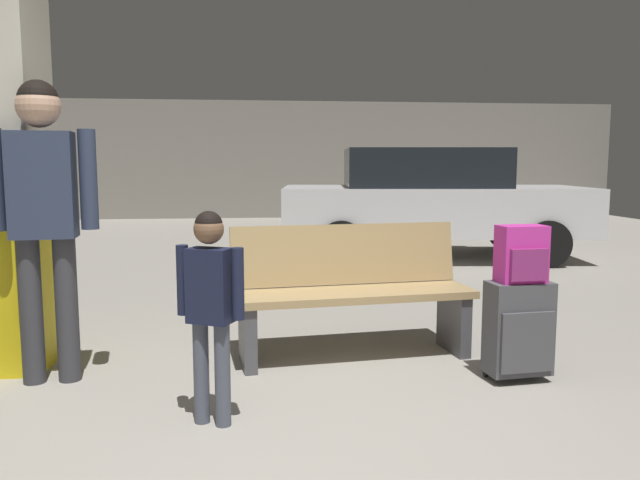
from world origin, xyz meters
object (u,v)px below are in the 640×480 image
at_px(adult, 43,199).
at_px(parked_car_near, 430,200).
at_px(child, 210,295).
at_px(backpack_bright, 522,255).
at_px(suitcase, 519,329).
at_px(bench, 352,292).

height_order(adult, parked_car_near, adult).
bearing_deg(child, backpack_bright, 13.69).
bearing_deg(child, suitcase, 13.71).
relative_size(child, parked_car_near, 0.25).
bearing_deg(suitcase, child, -166.29).
relative_size(suitcase, adult, 0.34).
distance_m(backpack_bright, child, 1.86).
bearing_deg(adult, suitcase, -6.08).
height_order(bench, backpack_bright, backpack_bright).
relative_size(bench, suitcase, 2.73).
bearing_deg(adult, child, -36.49).
distance_m(bench, backpack_bright, 1.15).
bearing_deg(adult, parked_car_near, 51.35).
xyz_separation_m(adult, parked_car_near, (3.68, 4.61, -0.30)).
height_order(suitcase, backpack_bright, backpack_bright).
xyz_separation_m(suitcase, parked_car_near, (0.89, 4.91, 0.48)).
relative_size(suitcase, backpack_bright, 1.78).
distance_m(backpack_bright, parked_car_near, 4.99).
distance_m(child, adult, 1.31).
xyz_separation_m(suitcase, adult, (-2.80, 0.30, 0.78)).
xyz_separation_m(suitcase, child, (-1.80, -0.44, 0.34)).
distance_m(adult, parked_car_near, 5.91).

